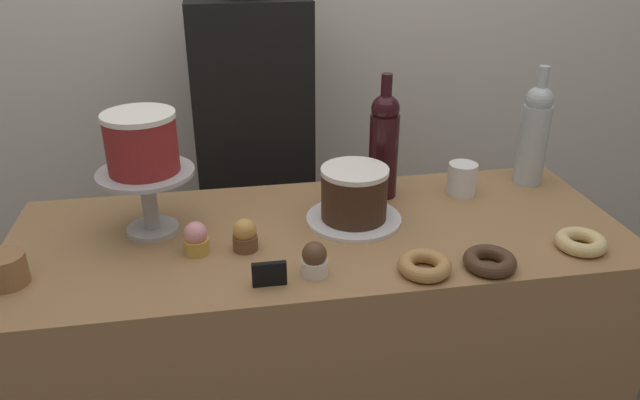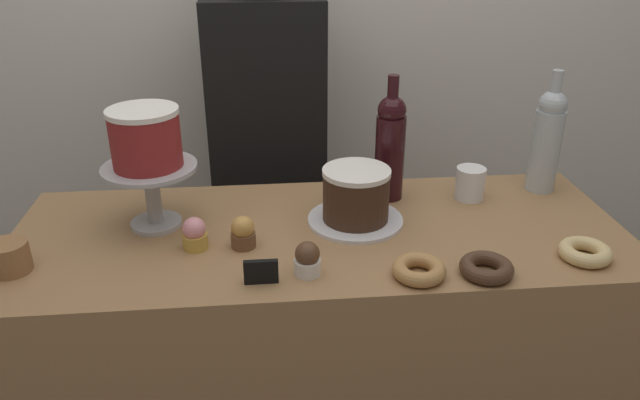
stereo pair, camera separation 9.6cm
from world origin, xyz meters
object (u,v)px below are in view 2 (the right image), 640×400
object	(u,v)px
cake_stand_pedestal	(152,186)
donut_glazed	(585,252)
chocolate_round_cake	(356,194)
wine_bottle_dark_red	(390,145)
white_layer_cake	(145,138)
donut_maple	(419,270)
price_sign_chalkboard	(261,272)
barista_figure	(269,175)
cupcake_strawberry	(195,234)
donut_chocolate	(486,268)
coffee_cup_ceramic	(470,183)
cookie_stack	(9,257)
wine_bottle_clear	(547,139)
cupcake_chocolate	(307,259)
cupcake_caramel	(243,233)

from	to	relation	value
cake_stand_pedestal	donut_glazed	bearing A→B (deg)	-14.55
chocolate_round_cake	wine_bottle_dark_red	world-z (taller)	wine_bottle_dark_red
white_layer_cake	donut_maple	distance (m)	0.67
price_sign_chalkboard	barista_figure	world-z (taller)	barista_figure
cake_stand_pedestal	price_sign_chalkboard	bearing A→B (deg)	-47.85
chocolate_round_cake	donut_glazed	world-z (taller)	chocolate_round_cake
cupcake_strawberry	donut_chocolate	bearing A→B (deg)	-15.57
cupcake_strawberry	barista_figure	size ratio (longest dim) A/B	0.05
chocolate_round_cake	price_sign_chalkboard	distance (m)	0.34
white_layer_cake	coffee_cup_ceramic	bearing A→B (deg)	5.53
chocolate_round_cake	wine_bottle_dark_red	distance (m)	0.19
cake_stand_pedestal	cupcake_strawberry	world-z (taller)	cake_stand_pedestal
coffee_cup_ceramic	cookie_stack	bearing A→B (deg)	-166.49
cupcake_strawberry	coffee_cup_ceramic	bearing A→B (deg)	15.76
chocolate_round_cake	donut_glazed	size ratio (longest dim) A/B	1.45
donut_chocolate	donut_maple	bearing A→B (deg)	177.53
wine_bottle_clear	barista_figure	size ratio (longest dim) A/B	0.20
cake_stand_pedestal	cookie_stack	world-z (taller)	cake_stand_pedestal
wine_bottle_clear	donut_glazed	bearing A→B (deg)	-98.74
white_layer_cake	cupcake_strawberry	xyz separation A→B (m)	(0.10, -0.12, -0.19)
cake_stand_pedestal	donut_chocolate	size ratio (longest dim) A/B	1.96
coffee_cup_ceramic	wine_bottle_dark_red	bearing A→B (deg)	172.15
cupcake_chocolate	wine_bottle_clear	bearing A→B (deg)	29.07
chocolate_round_cake	wine_bottle_clear	size ratio (longest dim) A/B	0.50
wine_bottle_dark_red	wine_bottle_clear	bearing A→B (deg)	1.36
cookie_stack	barista_figure	world-z (taller)	barista_figure
white_layer_cake	cookie_stack	world-z (taller)	white_layer_cake
wine_bottle_clear	price_sign_chalkboard	size ratio (longest dim) A/B	4.65
wine_bottle_dark_red	wine_bottle_clear	size ratio (longest dim) A/B	1.00
wine_bottle_dark_red	donut_glazed	distance (m)	0.52
cupcake_caramel	price_sign_chalkboard	bearing A→B (deg)	-75.74
cupcake_strawberry	cookie_stack	bearing A→B (deg)	-170.75
donut_chocolate	cookie_stack	distance (m)	0.99
white_layer_cake	chocolate_round_cake	world-z (taller)	white_layer_cake
price_sign_chalkboard	barista_figure	bearing A→B (deg)	88.00
wine_bottle_dark_red	cake_stand_pedestal	bearing A→B (deg)	-169.72
cupcake_strawberry	donut_glazed	size ratio (longest dim) A/B	0.66
white_layer_cake	price_sign_chalkboard	size ratio (longest dim) A/B	2.30
cupcake_strawberry	cookie_stack	world-z (taller)	cupcake_strawberry
cake_stand_pedestal	donut_glazed	distance (m)	0.99
wine_bottle_dark_red	cupcake_chocolate	xyz separation A→B (m)	(-0.24, -0.36, -0.11)
cupcake_strawberry	donut_maple	distance (m)	0.50
cupcake_caramel	coffee_cup_ceramic	xyz separation A→B (m)	(0.59, 0.20, 0.01)
donut_glazed	donut_chocolate	bearing A→B (deg)	-169.88
cupcake_chocolate	donut_chocolate	size ratio (longest dim) A/B	0.66
wine_bottle_clear	wine_bottle_dark_red	bearing A→B (deg)	-178.64
chocolate_round_cake	wine_bottle_dark_red	bearing A→B (deg)	51.67
cupcake_strawberry	price_sign_chalkboard	distance (m)	0.21
cake_stand_pedestal	barista_figure	distance (m)	0.63
donut_maple	white_layer_cake	bearing A→B (deg)	153.77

